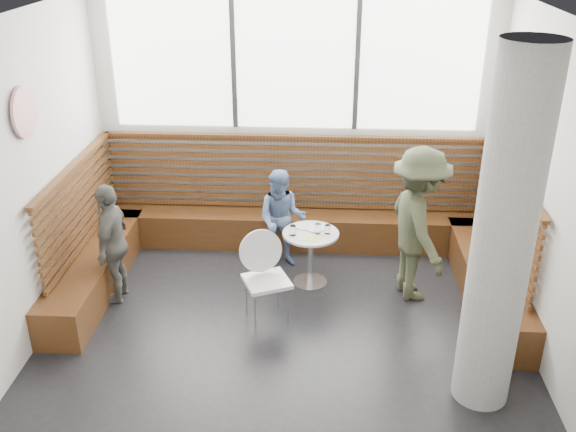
# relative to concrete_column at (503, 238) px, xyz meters

# --- Properties ---
(room) EXTENTS (5.00, 5.00, 3.20)m
(room) POSITION_rel_concrete_column_xyz_m (-1.85, 0.60, 0.00)
(room) COLOR silver
(room) RESTS_ON ground
(booth) EXTENTS (5.00, 2.50, 1.44)m
(booth) POSITION_rel_concrete_column_xyz_m (-1.85, 2.37, -1.19)
(booth) COLOR #442611
(booth) RESTS_ON ground
(concrete_column) EXTENTS (0.50, 0.50, 3.20)m
(concrete_column) POSITION_rel_concrete_column_xyz_m (0.00, 0.00, 0.00)
(concrete_column) COLOR gray
(concrete_column) RESTS_ON ground
(wall_art) EXTENTS (0.03, 0.50, 0.50)m
(wall_art) POSITION_rel_concrete_column_xyz_m (-4.31, 1.00, 0.70)
(wall_art) COLOR white
(wall_art) RESTS_ON room
(cafe_table) EXTENTS (0.65, 0.65, 0.67)m
(cafe_table) POSITION_rel_concrete_column_xyz_m (-1.60, 1.86, -1.12)
(cafe_table) COLOR silver
(cafe_table) RESTS_ON ground
(cafe_chair) EXTENTS (0.47, 0.46, 0.98)m
(cafe_chair) POSITION_rel_concrete_column_xyz_m (-2.04, 1.14, -1.02)
(cafe_chair) COLOR white
(cafe_chair) RESTS_ON ground
(adult_man) EXTENTS (0.92, 1.28, 1.78)m
(adult_man) POSITION_rel_concrete_column_xyz_m (-0.42, 1.69, -0.71)
(adult_man) COLOR #3E432D
(adult_man) RESTS_ON ground
(child_back) EXTENTS (0.63, 0.51, 1.25)m
(child_back) POSITION_rel_concrete_column_xyz_m (-1.97, 2.31, -0.98)
(child_back) COLOR #5F78A6
(child_back) RESTS_ON ground
(child_left) EXTENTS (0.35, 0.82, 1.40)m
(child_left) POSITION_rel_concrete_column_xyz_m (-3.79, 1.43, -0.90)
(child_left) COLOR #605E57
(child_left) RESTS_ON ground
(plate_near) EXTENTS (0.21, 0.21, 0.02)m
(plate_near) POSITION_rel_concrete_column_xyz_m (-1.69, 2.01, -0.92)
(plate_near) COLOR white
(plate_near) RESTS_ON cafe_table
(plate_far) EXTENTS (0.21, 0.21, 0.01)m
(plate_far) POSITION_rel_concrete_column_xyz_m (-1.55, 1.96, -0.92)
(plate_far) COLOR white
(plate_far) RESTS_ON cafe_table
(glass_left) EXTENTS (0.08, 0.08, 0.12)m
(glass_left) POSITION_rel_concrete_column_xyz_m (-1.81, 1.79, -0.87)
(glass_left) COLOR white
(glass_left) RESTS_ON cafe_table
(glass_mid) EXTENTS (0.07, 0.07, 0.12)m
(glass_mid) POSITION_rel_concrete_column_xyz_m (-1.52, 1.86, -0.87)
(glass_mid) COLOR white
(glass_mid) RESTS_ON cafe_table
(glass_right) EXTENTS (0.07, 0.07, 0.11)m
(glass_right) POSITION_rel_concrete_column_xyz_m (-1.41, 1.85, -0.88)
(glass_right) COLOR white
(glass_right) RESTS_ON cafe_table
(menu_card) EXTENTS (0.23, 0.18, 0.00)m
(menu_card) POSITION_rel_concrete_column_xyz_m (-1.59, 1.72, -0.93)
(menu_card) COLOR #A5C64C
(menu_card) RESTS_ON cafe_table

